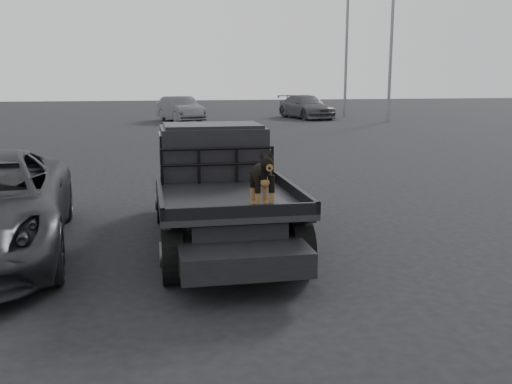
{
  "coord_description": "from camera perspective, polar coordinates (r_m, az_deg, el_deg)",
  "views": [
    {
      "loc": [
        -0.58,
        -6.91,
        2.57
      ],
      "look_at": [
        0.65,
        -0.47,
        1.25
      ],
      "focal_mm": 40.0,
      "sensor_mm": 36.0,
      "label": 1
    }
  ],
  "objects": [
    {
      "name": "headache_rack",
      "position": [
        9.03,
        -3.82,
        2.61
      ],
      "size": [
        1.8,
        0.08,
        0.55
      ],
      "primitive_type": null,
      "color": "black",
      "rests_on": "flatbed_ute"
    },
    {
      "name": "ute_cab",
      "position": [
        9.75,
        -4.37,
        4.23
      ],
      "size": [
        1.72,
        1.3,
        0.88
      ],
      "primitive_type": null,
      "color": "black",
      "rests_on": "flatbed_ute"
    },
    {
      "name": "distant_car_b",
      "position": [
        36.95,
        5.03,
        8.48
      ],
      "size": [
        3.06,
        5.36,
        1.46
      ],
      "primitive_type": "imported",
      "rotation": [
        0.0,
        0.0,
        0.21
      ],
      "color": "#47464C",
      "rests_on": "ground"
    },
    {
      "name": "dog",
      "position": [
        7.29,
        0.59,
        1.28
      ],
      "size": [
        0.32,
        0.6,
        0.74
      ],
      "primitive_type": null,
      "color": "black",
      "rests_on": "flatbed_ute"
    },
    {
      "name": "ground",
      "position": [
        7.39,
        -5.69,
        -9.0
      ],
      "size": [
        120.0,
        120.0,
        0.0
      ],
      "primitive_type": "plane",
      "color": "black",
      "rests_on": "ground"
    },
    {
      "name": "flatbed_ute",
      "position": [
        8.98,
        -3.6,
        -2.22
      ],
      "size": [
        2.0,
        5.4,
        0.92
      ],
      "primitive_type": null,
      "color": "black",
      "rests_on": "ground"
    },
    {
      "name": "distant_car_a",
      "position": [
        34.22,
        -7.58,
        8.21
      ],
      "size": [
        2.73,
        4.74,
        1.48
      ],
      "primitive_type": "imported",
      "rotation": [
        0.0,
        0.0,
        0.28
      ],
      "color": "#46474B",
      "rests_on": "ground"
    }
  ]
}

